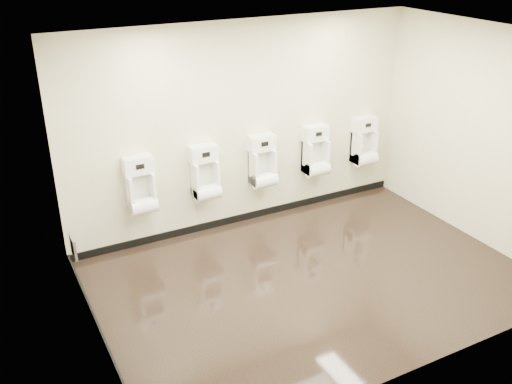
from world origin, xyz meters
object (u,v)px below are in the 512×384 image
access_panel (73,247)px  urinal_1 (205,177)px  urinal_3 (316,155)px  urinal_4 (364,145)px  urinal_2 (263,165)px  urinal_0 (141,189)px

access_panel → urinal_1: urinal_1 is taller
urinal_3 → urinal_1: bearing=180.0°
urinal_4 → urinal_2: bearing=180.0°
urinal_0 → access_panel: bearing=-156.3°
urinal_0 → urinal_1: same height
urinal_0 → urinal_3: (2.60, 0.00, 0.00)m
urinal_0 → urinal_3: same height
urinal_4 → urinal_1: bearing=180.0°
urinal_3 → urinal_4: size_ratio=1.00×
urinal_1 → urinal_4: bearing=0.0°
access_panel → urinal_2: bearing=8.9°
urinal_3 → access_panel: bearing=-173.2°
urinal_0 → urinal_4: 3.47m
access_panel → urinal_3: bearing=6.8°
access_panel → urinal_0: urinal_0 is taller
access_panel → urinal_2: (2.69, 0.42, 0.35)m
urinal_1 → urinal_2: same height
access_panel → urinal_3: (3.56, 0.42, 0.35)m
urinal_0 → urinal_1: 0.87m
urinal_3 → urinal_4: (0.87, 0.00, 0.00)m
urinal_3 → urinal_4: 0.87m
urinal_2 → urinal_1: bearing=180.0°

